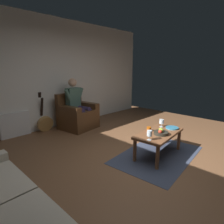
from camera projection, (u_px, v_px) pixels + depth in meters
ground_plane at (147, 161)px, 3.20m from camera, size 7.10×7.10×0.00m
wall_back at (56, 74)px, 4.85m from camera, size 6.31×0.06×2.79m
rug at (158, 155)px, 3.41m from camera, size 1.83×1.27×0.01m
armchair at (77, 116)px, 4.88m from camera, size 0.94×0.90×0.91m
person_seated at (77, 102)px, 4.80m from camera, size 0.65×0.65×1.30m
coffee_table at (159, 136)px, 3.33m from camera, size 1.08×0.61×0.44m
guitar at (45, 123)px, 4.63m from camera, size 0.39×0.31×0.98m
radiator at (15, 125)px, 4.26m from camera, size 0.65×0.06×0.57m
wine_glass_near at (162, 122)px, 3.60m from camera, size 0.09×0.09×0.15m
wine_glass_far at (149, 134)px, 2.93m from camera, size 0.08×0.08×0.16m
fruit_bowl at (161, 132)px, 3.20m from camera, size 0.25×0.25×0.11m
decorative_dish at (172, 128)px, 3.53m from camera, size 0.24×0.24×0.02m
candle_jar at (149, 129)px, 3.37m from camera, size 0.08×0.08×0.08m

